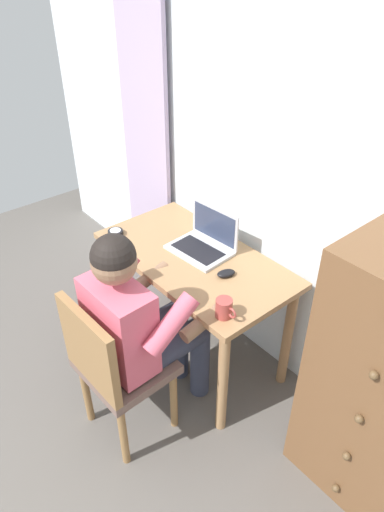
{
  "coord_description": "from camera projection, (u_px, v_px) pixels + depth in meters",
  "views": [
    {
      "loc": [
        1.32,
        0.47,
        2.21
      ],
      "look_at": [
        -0.19,
        1.72,
        0.84
      ],
      "focal_mm": 32.32,
      "sensor_mm": 36.0,
      "label": 1
    }
  ],
  "objects": [
    {
      "name": "coffee_mug",
      "position": [
        224.0,
        308.0,
        2.13
      ],
      "size": [
        0.12,
        0.08,
        0.09
      ],
      "color": "#9E3D38",
      "rests_on": "desk"
    },
    {
      "name": "person_seated",
      "position": [
        142.0,
        320.0,
        2.22
      ],
      "size": [
        0.54,
        0.59,
        1.21
      ],
      "color": "#33384C",
      "rests_on": "ground_plane"
    },
    {
      "name": "computer_mouse",
      "position": [
        226.0,
        273.0,
        2.4
      ],
      "size": [
        0.09,
        0.11,
        0.03
      ],
      "primitive_type": "ellipsoid",
      "rotation": [
        0.0,
        0.0,
        -0.31
      ],
      "color": "black",
      "rests_on": "desk"
    },
    {
      "name": "desk_clock",
      "position": [
        116.0,
        232.0,
        2.74
      ],
      "size": [
        0.09,
        0.09,
        0.03
      ],
      "color": "black",
      "rests_on": "desk"
    },
    {
      "name": "chair",
      "position": [
        113.0,
        365.0,
        2.23
      ],
      "size": [
        0.43,
        0.41,
        0.89
      ],
      "color": "brown",
      "rests_on": "ground_plane"
    },
    {
      "name": "desk",
      "position": [
        194.0,
        273.0,
        2.63
      ],
      "size": [
        1.16,
        0.61,
        0.74
      ],
      "color": "#9E754C",
      "rests_on": "ground_plane"
    },
    {
      "name": "curtain_panel",
      "position": [
        145.0,
        136.0,
        3.06
      ],
      "size": [
        0.48,
        0.03,
        2.23
      ],
      "primitive_type": "cube",
      "color": "#B29EBC",
      "rests_on": "ground_plane"
    },
    {
      "name": "wall_back",
      "position": [
        289.0,
        170.0,
        2.29
      ],
      "size": [
        4.8,
        0.05,
        2.5
      ],
      "primitive_type": "cube",
      "color": "silver",
      "rests_on": "ground_plane"
    },
    {
      "name": "laptop",
      "position": [
        204.0,
        241.0,
        2.59
      ],
      "size": [
        0.36,
        0.28,
        0.24
      ],
      "color": "#B7BABF",
      "rests_on": "desk"
    }
  ]
}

